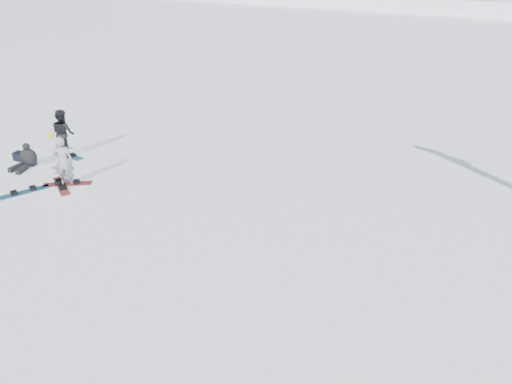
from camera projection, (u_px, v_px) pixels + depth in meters
ground at (80, 193)px, 15.39m from camera, size 420.00×420.00×0.00m
alpine_backdrop at (465, 7)px, 175.44m from camera, size 412.50×227.00×53.20m
snowboarder_woman at (63, 161)px, 15.54m from camera, size 0.70×0.66×1.76m
snowboarder_man at (64, 133)px, 17.67m from camera, size 0.95×0.80×1.72m
seated_rider at (27, 158)px, 17.02m from camera, size 0.69×1.05×0.84m
gear_bag at (21, 156)px, 17.59m from camera, size 0.49×0.36×0.30m
snowboard_woman at (68, 184)px, 15.91m from camera, size 1.39×1.08×0.03m
snowboard_man at (68, 155)px, 18.05m from camera, size 1.52×0.46×0.03m
snowboard_loose_a at (24, 192)px, 15.39m from camera, size 0.89×1.48×0.03m
snowboard_loose_b at (62, 186)px, 15.78m from camera, size 1.42×1.04×0.03m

